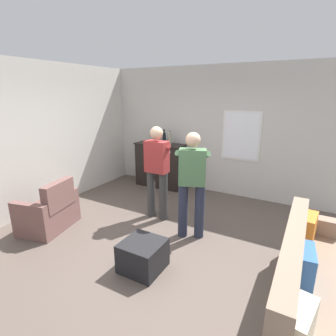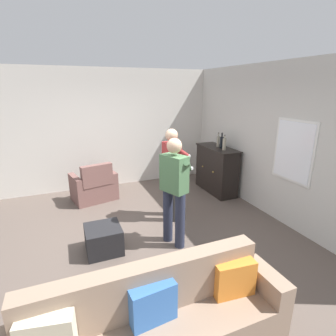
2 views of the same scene
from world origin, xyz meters
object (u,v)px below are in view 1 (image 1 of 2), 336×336
(bottle_liquor_amber, at_px, (164,138))
(bottle_spirits_clear, at_px, (170,139))
(couch, at_px, (305,288))
(person_standing_left, at_px, (157,169))
(bottle_wine_green, at_px, (159,138))
(armchair, at_px, (50,212))
(person_standing_right, at_px, (192,181))
(ottoman, at_px, (143,255))
(sideboard_cabinet, at_px, (160,165))

(bottle_liquor_amber, relative_size, bottle_spirits_clear, 1.04)
(couch, bearing_deg, bottle_spirits_clear, 138.54)
(couch, bearing_deg, person_standing_left, 153.93)
(bottle_wine_green, distance_m, person_standing_left, 1.78)
(armchair, distance_m, bottle_wine_green, 2.94)
(couch, xyz_separation_m, armchair, (-3.84, -0.04, -0.06))
(person_standing_left, relative_size, person_standing_right, 1.00)
(person_standing_left, distance_m, person_standing_right, 0.86)
(bottle_wine_green, distance_m, ottoman, 3.39)
(bottle_spirits_clear, relative_size, person_standing_right, 0.20)
(sideboard_cabinet, bearing_deg, bottle_wine_green, 144.72)
(couch, bearing_deg, ottoman, -175.17)
(bottle_spirits_clear, relative_size, ottoman, 0.65)
(sideboard_cabinet, relative_size, bottle_liquor_amber, 3.50)
(couch, distance_m, bottle_wine_green, 4.40)
(sideboard_cabinet, bearing_deg, couch, -39.15)
(bottle_liquor_amber, height_order, bottle_spirits_clear, bottle_liquor_amber)
(sideboard_cabinet, distance_m, person_standing_left, 1.74)
(bottle_wine_green, bearing_deg, bottle_spirits_clear, -10.59)
(sideboard_cabinet, xyz_separation_m, person_standing_left, (0.83, -1.48, 0.41))
(armchair, distance_m, person_standing_right, 2.46)
(couch, relative_size, person_standing_right, 1.48)
(couch, distance_m, ottoman, 1.87)
(person_standing_right, bearing_deg, ottoman, -100.64)
(couch, relative_size, armchair, 2.48)
(ottoman, xyz_separation_m, person_standing_left, (-0.61, 1.36, 0.74))
(person_standing_left, bearing_deg, bottle_wine_green, 120.41)
(bottle_wine_green, xyz_separation_m, ottoman, (1.50, -2.88, -0.99))
(sideboard_cabinet, distance_m, bottle_spirits_clear, 0.72)
(bottle_spirits_clear, distance_m, ottoman, 3.20)
(sideboard_cabinet, distance_m, bottle_liquor_amber, 0.67)
(bottle_liquor_amber, bearing_deg, sideboard_cabinet, -161.91)
(bottle_liquor_amber, bearing_deg, couch, -40.34)
(bottle_wine_green, height_order, person_standing_left, person_standing_left)
(person_standing_right, bearing_deg, couch, -28.62)
(bottle_wine_green, xyz_separation_m, bottle_liquor_amber, (0.16, -0.01, 0.01))
(bottle_spirits_clear, height_order, person_standing_right, person_standing_right)
(bottle_liquor_amber, relative_size, ottoman, 0.67)
(sideboard_cabinet, relative_size, bottle_spirits_clear, 3.62)
(sideboard_cabinet, bearing_deg, person_standing_right, -47.33)
(armchair, bearing_deg, sideboard_cabinet, 78.72)
(bottle_spirits_clear, xyz_separation_m, person_standing_left, (0.55, -1.45, -0.26))
(bottle_spirits_clear, height_order, person_standing_left, person_standing_left)
(sideboard_cabinet, bearing_deg, bottle_spirits_clear, -4.66)
(bottle_liquor_amber, distance_m, ottoman, 3.32)
(sideboard_cabinet, relative_size, bottle_wine_green, 3.72)
(bottle_wine_green, distance_m, bottle_liquor_amber, 0.16)
(sideboard_cabinet, height_order, bottle_liquor_amber, bottle_liquor_amber)
(bottle_spirits_clear, bearing_deg, ottoman, -67.69)
(bottle_wine_green, height_order, bottle_liquor_amber, bottle_liquor_amber)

